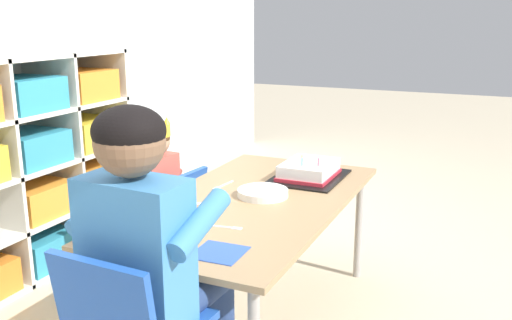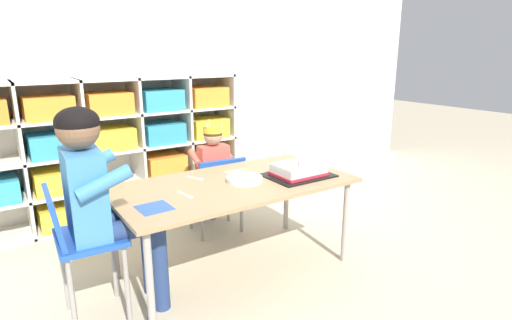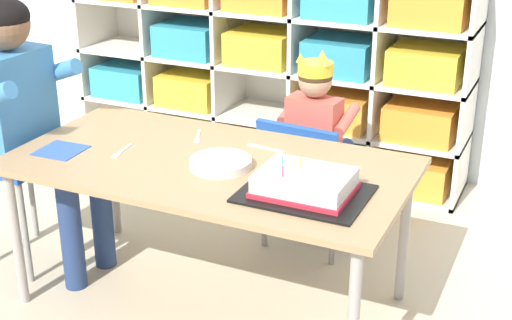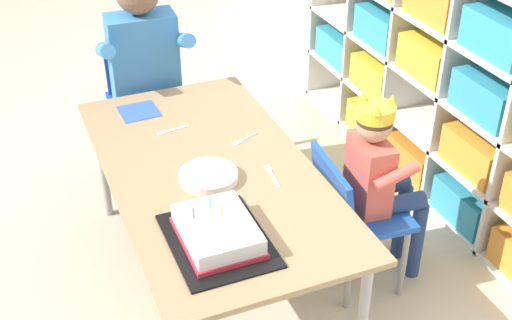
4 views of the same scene
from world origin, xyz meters
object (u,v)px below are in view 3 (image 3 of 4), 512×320
Objects in this scene: classroom_chair_adult_side at (12,155)px; paper_plate_stack at (221,163)px; activity_table at (209,173)px; birthday_cake_on_tray at (305,185)px; child_with_crown at (318,126)px; fork_at_table_front_edge at (198,137)px; classroom_chair_blue at (307,169)px; adult_helper_seated at (27,107)px; fork_beside_plate_stack at (263,148)px; fork_near_child_seat at (122,151)px.

paper_plate_stack is (0.92, -0.00, 0.13)m from classroom_chair_adult_side.
paper_plate_stack is at bearing -24.40° from activity_table.
classroom_chair_adult_side is at bearing 176.12° from birthday_cake_on_tray.
child_with_crown reaches higher than fork_at_table_front_edge.
classroom_chair_blue is 0.59m from paper_plate_stack.
classroom_chair_adult_side is 1.27m from birthday_cake_on_tray.
child_with_crown reaches higher than activity_table.
activity_table is at bearing 76.52° from classroom_chair_blue.
birthday_cake_on_tray is at bearing -91.01° from adult_helper_seated.
adult_helper_seated is 2.73× the size of birthday_cake_on_tray.
classroom_chair_blue reaches higher than fork_at_table_front_edge.
activity_table is at bearing 155.60° from paper_plate_stack.
fork_near_child_seat is at bearing -144.80° from fork_beside_plate_stack.
adult_helper_seated reaches higher than child_with_crown.
birthday_cake_on_tray is 1.85× the size of paper_plate_stack.
child_with_crown is at bearing -89.52° from classroom_chair_blue.
classroom_chair_blue is at bearing -48.94° from fork_near_child_seat.
child_with_crown is 0.65m from paper_plate_stack.
fork_near_child_seat and fork_at_table_front_edge have the same top height.
fork_near_child_seat is at bearing 57.90° from child_with_crown.
fork_near_child_seat is at bearing -89.74° from adult_helper_seated.
classroom_chair_adult_side is 1.01m from fork_beside_plate_stack.
birthday_cake_on_tray is at bearing -102.61° from fork_near_child_seat.
child_with_crown reaches higher than fork_beside_plate_stack.
classroom_chair_blue is 1.16m from classroom_chair_adult_side.
fork_beside_plate_stack is (-0.06, -0.42, 0.05)m from child_with_crown.
paper_plate_stack is at bearing -87.09° from classroom_chair_adult_side.
adult_helper_seated is (0.11, -0.01, 0.22)m from classroom_chair_adult_side.
classroom_chair_blue is 0.83× the size of classroom_chair_adult_side.
fork_near_child_seat is (-0.49, -0.56, 0.20)m from classroom_chair_blue.
fork_near_child_seat is at bearing -170.77° from activity_table.
classroom_chair_blue is 0.77m from fork_near_child_seat.
paper_plate_stack is (0.81, 0.00, -0.09)m from adult_helper_seated.
activity_table is 0.86m from classroom_chair_adult_side.
classroom_chair_adult_side is 5.72× the size of fork_at_table_front_edge.
adult_helper_seated is 8.77× the size of fork_at_table_front_edge.
fork_beside_plate_stack is (0.44, 0.24, -0.00)m from fork_near_child_seat.
classroom_chair_adult_side reaches higher than birthday_cake_on_tray.
classroom_chair_adult_side is at bearing -178.25° from activity_table.
classroom_chair_blue is 1.11m from adult_helper_seated.
classroom_chair_adult_side is at bearing -161.24° from fork_beside_plate_stack.
fork_at_table_front_edge is (0.60, 0.22, -0.10)m from adult_helper_seated.
adult_helper_seated is at bearing -177.55° from activity_table.
fork_beside_plate_stack is at bearing 85.95° from classroom_chair_blue.
fork_beside_plate_stack is (-0.05, -0.32, 0.20)m from classroom_chair_blue.
child_with_crown reaches higher than birthday_cake_on_tray.
fork_beside_plate_stack is at bearing 74.87° from paper_plate_stack.
classroom_chair_blue is at bearing 87.31° from fork_beside_plate_stack.
adult_helper_seated is at bearing 79.42° from fork_near_child_seat.
birthday_cake_on_tray reaches higher than paper_plate_stack.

